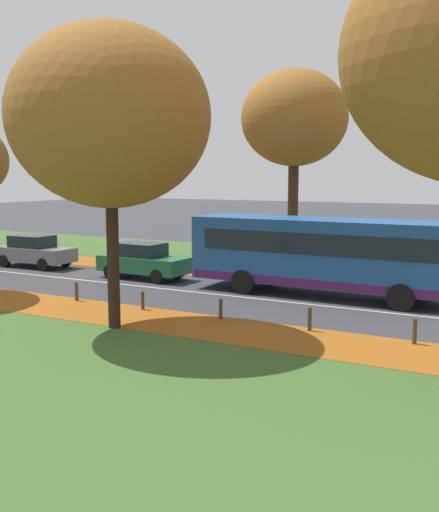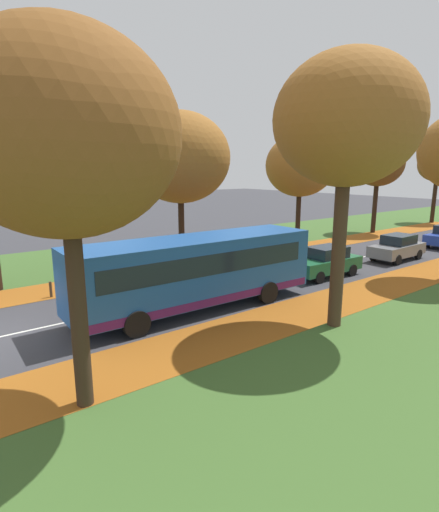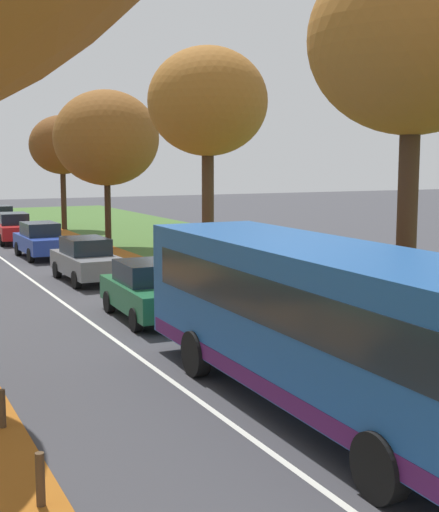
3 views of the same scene
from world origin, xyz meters
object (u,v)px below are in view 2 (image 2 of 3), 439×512
bollard_third (115,278)px  bollard_fourth (168,270)px  bus (196,269)px  tree_left_mid (300,166)px  tree_left_near (180,158)px  car_green_lead (325,262)px  tree_left_far (378,164)px  bollard_second (51,289)px  car_grey_following (397,247)px  tree_right_near (347,121)px  bollard_fifth (213,262)px  tree_left_distant (438,165)px  tree_right_nearest (64,135)px  bollard_sixth (252,255)px

bollard_third → bollard_fourth: size_ratio=1.10×
bus → tree_left_mid: bearing=117.5°
tree_left_near → bollard_third: 8.42m
tree_left_mid → car_green_lead: tree_left_mid is taller
bus → tree_left_far: bearing=106.8°
tree_left_far → bollard_third: bearing=-85.3°
bollard_second → car_grey_following: 20.40m
tree_right_near → bollard_second: 14.09m
tree_left_near → bollard_fifth: tree_left_near is taller
tree_left_distant → tree_right_nearest: bearing=-74.6°
bus → tree_right_nearest: bearing=-56.0°
car_grey_following → tree_left_near: bearing=-124.7°
bollard_third → bollard_fourth: bearing=89.6°
tree_left_far → car_grey_following: (7.45, -9.16, -5.38)m
bollard_second → bollard_fifth: 9.12m
tree_left_distant → tree_right_nearest: size_ratio=0.93×
tree_left_mid → bollard_sixth: tree_left_mid is taller
tree_left_far → tree_left_distant: size_ratio=1.02×
tree_left_distant → tree_right_nearest: tree_right_nearest is taller
bollard_third → car_green_lead: size_ratio=0.17×
bollard_third → bollard_sixth: bollard_third is taller
tree_left_near → tree_left_mid: size_ratio=1.09×
tree_left_near → car_green_lead: (7.58, 4.33, -5.52)m
tree_left_far → bollard_second: 29.51m
bollard_fourth → tree_right_nearest: bearing=-39.6°
bollard_second → car_green_lead: car_green_lead is taller
bus → bollard_fifth: bearing=138.3°
car_grey_following → tree_left_mid: bearing=-172.3°
tree_left_mid → bollard_fourth: bearing=-80.2°
car_green_lead → bollard_third: bearing=-117.9°
tree_left_distant → bollard_third: 37.87m
tree_left_distant → tree_right_near: (12.08, -32.92, 1.03)m
tree_left_far → tree_right_nearest: (11.44, -30.48, 0.18)m
tree_right_near → bollard_second: size_ratio=13.05×
tree_left_near → tree_right_nearest: size_ratio=1.04×
bollard_third → bollard_fourth: 3.04m
tree_right_near → car_grey_following: size_ratio=2.24×
bollard_second → car_grey_following: (5.30, 19.69, 0.45)m
tree_right_near → bollard_fourth: tree_right_near is taller
tree_left_far → tree_right_near: (11.93, -21.37, 1.03)m
tree_right_near → bollard_third: (-9.81, -4.43, -6.85)m
tree_left_near → bollard_second: 10.65m
tree_left_distant → bus: (7.55, -36.01, -4.48)m
tree_left_far → bollard_sixth: 17.81m
tree_right_nearest → bollard_sixth: (-9.32, 13.78, -6.01)m
tree_left_far → bollard_fourth: (2.14, -22.77, -5.86)m
tree_left_mid → bus: size_ratio=0.79×
tree_left_distant → car_green_lead: 29.07m
bollard_fourth → car_green_lead: 8.47m
bollard_sixth → car_grey_following: size_ratio=0.17×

